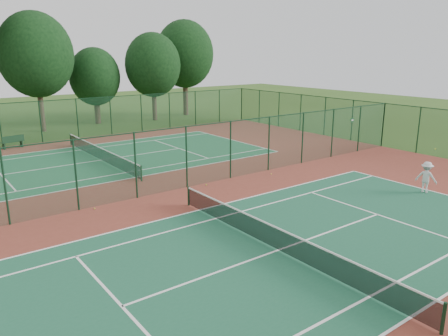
{
  "coord_description": "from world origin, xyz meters",
  "views": [
    {
      "loc": [
        -10.85,
        -20.1,
        7.41
      ],
      "look_at": [
        2.15,
        -2.66,
        1.6
      ],
      "focal_mm": 35.0,
      "sensor_mm": 36.0,
      "label": 1
    }
  ],
  "objects": [
    {
      "name": "tennis_net_near",
      "position": [
        0.0,
        -9.0,
        0.54
      ],
      "size": [
        0.1,
        12.9,
        0.97
      ],
      "color": "#12321C",
      "rests_on": "ground"
    },
    {
      "name": "tennis_net_far",
      "position": [
        0.0,
        9.0,
        0.54
      ],
      "size": [
        0.1,
        12.9,
        0.97
      ],
      "color": "#153B1F",
      "rests_on": "ground"
    },
    {
      "name": "stray_ball_a",
      "position": [
        2.59,
        -0.38,
        0.05
      ],
      "size": [
        0.08,
        0.08,
        0.08
      ],
      "primitive_type": "sphere",
      "color": "#C1E535",
      "rests_on": "red_pad"
    },
    {
      "name": "ground",
      "position": [
        0.0,
        0.0,
        0.0
      ],
      "size": [
        120.0,
        120.0,
        0.0
      ],
      "primitive_type": "plane",
      "color": "#2F5219",
      "rests_on": "ground"
    },
    {
      "name": "player_near",
      "position": [
        11.38,
        -8.52,
        0.87
      ],
      "size": [
        0.92,
        1.23,
        1.7
      ],
      "primitive_type": "imported",
      "rotation": [
        0.0,
        0.0,
        1.86
      ],
      "color": "silver",
      "rests_on": "court_near"
    },
    {
      "name": "fence_east",
      "position": [
        20.0,
        0.0,
        1.76
      ],
      "size": [
        0.09,
        36.0,
        3.5
      ],
      "rotation": [
        0.0,
        0.0,
        1.57
      ],
      "color": "#164327",
      "rests_on": "ground"
    },
    {
      "name": "court_far",
      "position": [
        0.0,
        9.0,
        0.01
      ],
      "size": [
        23.77,
        10.97,
        0.01
      ],
      "primitive_type": "cube",
      "color": "#1E6039",
      "rests_on": "red_pad"
    },
    {
      "name": "bench",
      "position": [
        -4.04,
        16.94,
        0.54
      ],
      "size": [
        1.73,
        0.74,
        1.03
      ],
      "rotation": [
        0.0,
        0.0,
        0.16
      ],
      "color": "black",
      "rests_on": "red_pad"
    },
    {
      "name": "evergreen_row",
      "position": [
        0.5,
        24.25,
        0.0
      ],
      "size": [
        39.0,
        5.0,
        12.0
      ],
      "primitive_type": null,
      "color": "black",
      "rests_on": "ground"
    },
    {
      "name": "red_pad",
      "position": [
        0.0,
        0.0,
        0.01
      ],
      "size": [
        40.0,
        36.0,
        0.01
      ],
      "primitive_type": "cube",
      "color": "brown",
      "rests_on": "ground"
    },
    {
      "name": "fence_north",
      "position": [
        0.0,
        18.0,
        1.76
      ],
      "size": [
        40.0,
        0.09,
        3.5
      ],
      "color": "#17462C",
      "rests_on": "ground"
    },
    {
      "name": "court_near",
      "position": [
        0.0,
        -9.0,
        0.01
      ],
      "size": [
        23.77,
        10.97,
        0.01
      ],
      "primitive_type": "cube",
      "color": "#1B573B",
      "rests_on": "red_pad"
    },
    {
      "name": "fence_divider",
      "position": [
        0.0,
        0.0,
        1.76
      ],
      "size": [
        40.0,
        0.09,
        3.5
      ],
      "color": "#17462F",
      "rests_on": "ground"
    },
    {
      "name": "stray_ball_b",
      "position": [
        7.14,
        -0.89,
        0.04
      ],
      "size": [
        0.07,
        0.07,
        0.07
      ],
      "primitive_type": "sphere",
      "color": "yellow",
      "rests_on": "red_pad"
    },
    {
      "name": "stray_ball_c",
      "position": [
        -3.98,
        -0.36,
        0.05
      ],
      "size": [
        0.07,
        0.07,
        0.07
      ],
      "primitive_type": "sphere",
      "color": "gold",
      "rests_on": "red_pad"
    }
  ]
}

